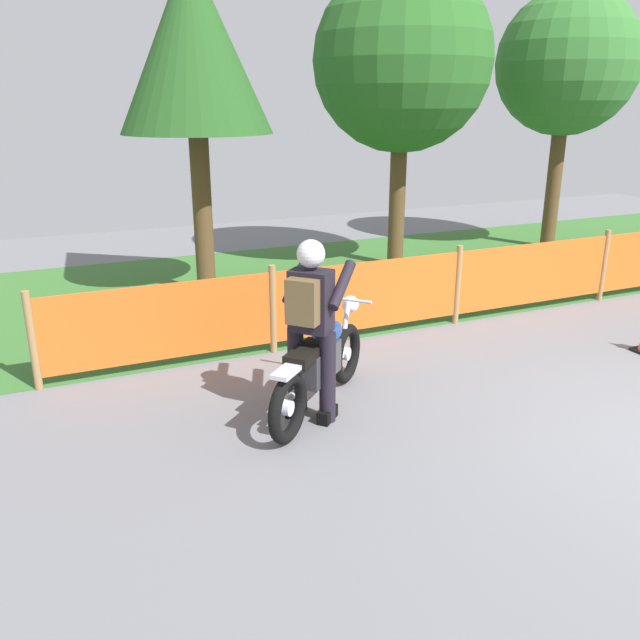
{
  "coord_description": "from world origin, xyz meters",
  "views": [
    {
      "loc": [
        -5.02,
        -3.23,
        2.83
      ],
      "look_at": [
        -2.68,
        1.99,
        0.9
      ],
      "focal_mm": 36.83,
      "sensor_mm": 36.0,
      "label": 1
    }
  ],
  "objects": [
    {
      "name": "tree_near_right",
      "position": [
        4.45,
        6.74,
        3.44
      ],
      "size": [
        2.62,
        2.62,
        4.77
      ],
      "color": "brown",
      "rests_on": "ground"
    },
    {
      "name": "tree_leftmost",
      "position": [
        -2.67,
        6.23,
        3.5
      ],
      "size": [
        2.12,
        2.12,
        4.72
      ],
      "color": "brown",
      "rests_on": "ground"
    },
    {
      "name": "rider_lead",
      "position": [
        -2.83,
        1.85,
        0.95
      ],
      "size": [
        0.77,
        0.76,
        1.69
      ],
      "rotation": [
        0.0,
        0.0,
        0.74
      ],
      "color": "black",
      "rests_on": "ground"
    },
    {
      "name": "motorcycle_lead",
      "position": [
        -2.67,
        2.0,
        0.46
      ],
      "size": [
        1.56,
        1.44,
        0.95
      ],
      "rotation": [
        0.0,
        0.0,
        0.74
      ],
      "color": "black",
      "rests_on": "ground"
    },
    {
      "name": "barrier_fence",
      "position": [
        -0.0,
        3.57,
        0.54
      ],
      "size": [
        10.35,
        0.08,
        1.05
      ],
      "color": "#997547",
      "rests_on": "ground"
    },
    {
      "name": "grass_verge",
      "position": [
        0.0,
        6.24,
        0.01
      ],
      "size": [
        24.0,
        5.34,
        0.01
      ],
      "primitive_type": "cube",
      "color": "#386B2D",
      "rests_on": "ground"
    },
    {
      "name": "tree_near_left",
      "position": [
        0.89,
        6.67,
        3.41
      ],
      "size": [
        2.95,
        2.95,
        4.9
      ],
      "color": "brown",
      "rests_on": "ground"
    }
  ]
}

